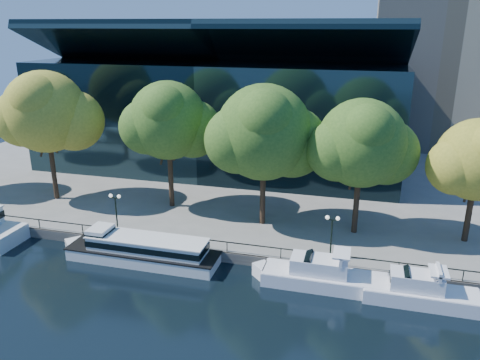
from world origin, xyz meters
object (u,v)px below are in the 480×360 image
(tree_5, at_px, (480,162))
(lamp_1, at_px, (116,204))
(tree_3, at_px, (265,135))
(lamp_2, at_px, (332,227))
(tree_1, at_px, (47,114))
(cruiser_far, at_px, (416,290))
(tree_4, at_px, (363,145))
(cruiser_near, at_px, (319,274))
(tree_2, at_px, (169,122))
(tour_boat, at_px, (139,249))

(tree_5, bearing_deg, lamp_1, -168.48)
(tree_3, distance_m, lamp_2, 11.42)
(tree_1, distance_m, lamp_1, 15.28)
(cruiser_far, distance_m, tree_4, 14.22)
(cruiser_near, distance_m, cruiser_far, 7.57)
(cruiser_near, relative_size, tree_2, 0.81)
(tree_1, xyz_separation_m, tree_3, (25.41, -0.85, -0.71))
(cruiser_far, height_order, lamp_2, lamp_2)
(tour_boat, height_order, tree_5, tree_5)
(tour_boat, bearing_deg, tree_2, 96.75)
(tree_2, distance_m, tree_3, 11.33)
(tree_1, distance_m, tree_5, 45.20)
(cruiser_near, bearing_deg, tree_3, 126.24)
(cruiser_near, distance_m, lamp_2, 4.47)
(tour_boat, distance_m, tree_2, 14.81)
(cruiser_far, relative_size, tree_1, 0.65)
(lamp_2, bearing_deg, tree_2, 156.46)
(tree_4, bearing_deg, lamp_2, -108.69)
(cruiser_far, bearing_deg, tour_boat, 178.74)
(lamp_2, bearing_deg, tree_4, 71.31)
(cruiser_near, bearing_deg, tree_5, 37.85)
(tree_4, bearing_deg, lamp_1, -165.25)
(cruiser_far, bearing_deg, cruiser_near, 176.18)
(tour_boat, bearing_deg, tree_1, 147.47)
(cruiser_near, height_order, tree_1, tree_1)
(tour_boat, height_order, cruiser_near, cruiser_near)
(tree_5, distance_m, lamp_1, 34.53)
(tree_2, distance_m, lamp_1, 10.81)
(cruiser_near, xyz_separation_m, tree_5, (13.03, 10.13, 7.92))
(tree_2, distance_m, tree_5, 30.92)
(cruiser_far, height_order, tree_3, tree_3)
(tree_2, relative_size, tree_3, 0.98)
(tree_3, xyz_separation_m, tree_4, (9.37, 0.24, -0.52))
(lamp_1, bearing_deg, tree_2, 71.84)
(tour_boat, xyz_separation_m, tree_1, (-15.63, 9.97, 9.97))
(cruiser_far, distance_m, tree_5, 14.35)
(tour_boat, relative_size, tree_4, 1.16)
(lamp_1, height_order, lamp_2, same)
(tree_5, height_order, lamp_2, tree_5)
(tree_4, bearing_deg, tour_boat, -153.94)
(tree_3, distance_m, tree_4, 9.39)
(lamp_1, bearing_deg, cruiser_far, -7.74)
(tree_4, height_order, lamp_2, tree_4)
(cruiser_far, xyz_separation_m, tree_1, (-39.66, 10.50, 10.21))
(tour_boat, bearing_deg, tree_5, 18.90)
(tree_4, bearing_deg, tree_5, 4.10)
(tree_3, bearing_deg, lamp_1, -156.99)
(cruiser_far, xyz_separation_m, tree_5, (5.48, 10.63, 7.93))
(tour_boat, height_order, tree_3, tree_3)
(tree_1, xyz_separation_m, tree_4, (34.78, -0.61, -1.23))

